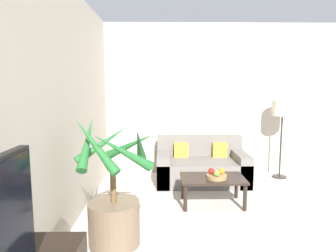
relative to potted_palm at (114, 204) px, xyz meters
The scene contains 10 objects.
wall_back 3.85m from the potted_palm, 43.78° to the left, with size 8.08×0.06×2.70m.
wall_left 1.24m from the potted_palm, 133.39° to the right, with size 0.06×7.92×2.70m.
potted_palm is the anchor object (origin of this frame).
sofa_loveseat 2.30m from the potted_palm, 60.43° to the left, with size 1.48×0.84×0.74m.
floor_lamp 3.44m from the potted_palm, 40.99° to the left, with size 0.35×0.35×1.36m.
coffee_table 1.54m from the potted_palm, 41.30° to the left, with size 0.85×0.54×0.38m.
fruit_bowl 1.53m from the potted_palm, 38.67° to the left, with size 0.27×0.27×0.05m.
apple_red 1.50m from the potted_palm, 41.14° to the left, with size 0.08×0.08×0.08m.
apple_green 1.47m from the potted_palm, 36.44° to the left, with size 0.08×0.08×0.08m.
orange_fruit 1.61m from the potted_palm, 37.95° to the left, with size 0.08×0.08×0.08m.
Camera 1 is at (-2.21, 0.90, 1.58)m, focal length 32.00 mm.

